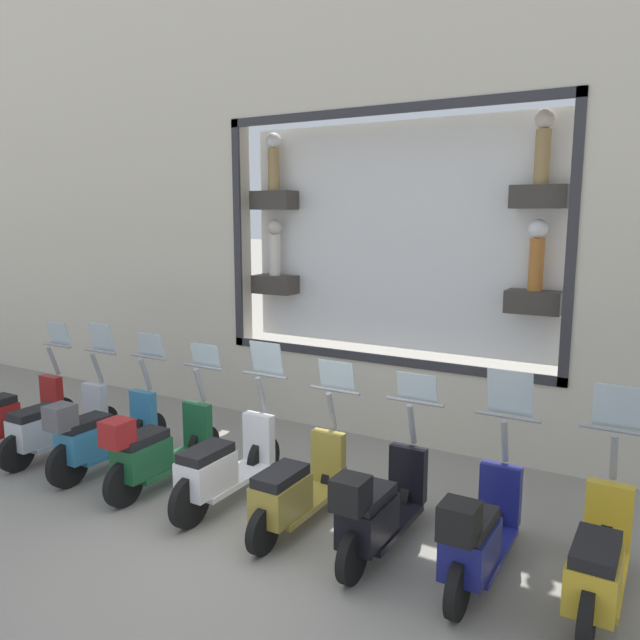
{
  "coord_description": "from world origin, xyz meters",
  "views": [
    {
      "loc": [
        -4.22,
        -3.51,
        3.1
      ],
      "look_at": [
        2.15,
        0.21,
        1.85
      ],
      "focal_mm": 35.0,
      "sensor_mm": 36.0,
      "label": 1
    }
  ],
  "objects_px": {
    "scooter_olive_3": "(296,488)",
    "scooter_silver_7": "(55,425)",
    "scooter_green_5": "(156,450)",
    "scooter_black_2": "(378,508)",
    "scooter_navy_1": "(478,533)",
    "scooter_yellow_0": "(598,562)",
    "scooter_red_8": "(11,414)",
    "scooter_teal_6": "(101,434)",
    "scooter_white_4": "(224,466)"
  },
  "relations": [
    {
      "from": "scooter_navy_1",
      "to": "scooter_white_4",
      "type": "xyz_separation_m",
      "value": [
        0.07,
        2.77,
        -0.02
      ]
    },
    {
      "from": "scooter_navy_1",
      "to": "scooter_white_4",
      "type": "relative_size",
      "value": 0.99
    },
    {
      "from": "scooter_navy_1",
      "to": "scooter_olive_3",
      "type": "distance_m",
      "value": 1.85
    },
    {
      "from": "scooter_navy_1",
      "to": "scooter_white_4",
      "type": "distance_m",
      "value": 2.77
    },
    {
      "from": "scooter_olive_3",
      "to": "scooter_teal_6",
      "type": "bearing_deg",
      "value": 91.06
    },
    {
      "from": "scooter_green_5",
      "to": "scooter_red_8",
      "type": "distance_m",
      "value": 2.77
    },
    {
      "from": "scooter_green_5",
      "to": "scooter_yellow_0",
      "type": "bearing_deg",
      "value": -89.17
    },
    {
      "from": "scooter_navy_1",
      "to": "scooter_teal_6",
      "type": "relative_size",
      "value": 0.99
    },
    {
      "from": "scooter_yellow_0",
      "to": "scooter_green_5",
      "type": "bearing_deg",
      "value": 90.83
    },
    {
      "from": "scooter_yellow_0",
      "to": "scooter_teal_6",
      "type": "distance_m",
      "value": 5.53
    },
    {
      "from": "scooter_navy_1",
      "to": "scooter_green_5",
      "type": "xyz_separation_m",
      "value": [
        0.0,
        3.69,
        0.0
      ]
    },
    {
      "from": "scooter_teal_6",
      "to": "scooter_red_8",
      "type": "distance_m",
      "value": 1.85
    },
    {
      "from": "scooter_olive_3",
      "to": "scooter_white_4",
      "type": "xyz_separation_m",
      "value": [
        0.01,
        0.92,
        0.03
      ]
    },
    {
      "from": "scooter_navy_1",
      "to": "scooter_teal_6",
      "type": "bearing_deg",
      "value": 89.92
    },
    {
      "from": "scooter_teal_6",
      "to": "scooter_black_2",
      "type": "bearing_deg",
      "value": -90.17
    },
    {
      "from": "scooter_black_2",
      "to": "scooter_silver_7",
      "type": "distance_m",
      "value": 4.61
    },
    {
      "from": "scooter_olive_3",
      "to": "scooter_silver_7",
      "type": "distance_m",
      "value": 3.69
    },
    {
      "from": "scooter_black_2",
      "to": "scooter_red_8",
      "type": "relative_size",
      "value": 1.0
    },
    {
      "from": "scooter_teal_6",
      "to": "scooter_white_4",
      "type": "bearing_deg",
      "value": -88.09
    },
    {
      "from": "scooter_green_5",
      "to": "scooter_silver_7",
      "type": "height_order",
      "value": "scooter_silver_7"
    },
    {
      "from": "scooter_yellow_0",
      "to": "scooter_olive_3",
      "type": "relative_size",
      "value": 1.01
    },
    {
      "from": "scooter_black_2",
      "to": "scooter_green_5",
      "type": "relative_size",
      "value": 1.0
    },
    {
      "from": "scooter_navy_1",
      "to": "scooter_red_8",
      "type": "relative_size",
      "value": 1.0
    },
    {
      "from": "scooter_black_2",
      "to": "scooter_silver_7",
      "type": "xyz_separation_m",
      "value": [
        0.07,
        4.61,
        -0.04
      ]
    },
    {
      "from": "scooter_yellow_0",
      "to": "scooter_white_4",
      "type": "distance_m",
      "value": 3.69
    },
    {
      "from": "scooter_silver_7",
      "to": "scooter_yellow_0",
      "type": "bearing_deg",
      "value": -89.94
    },
    {
      "from": "scooter_black_2",
      "to": "scooter_teal_6",
      "type": "relative_size",
      "value": 0.99
    },
    {
      "from": "scooter_olive_3",
      "to": "scooter_silver_7",
      "type": "xyz_separation_m",
      "value": [
        0.0,
        3.69,
        0.01
      ]
    },
    {
      "from": "scooter_green_5",
      "to": "scooter_silver_7",
      "type": "xyz_separation_m",
      "value": [
        0.06,
        1.84,
        -0.05
      ]
    },
    {
      "from": "scooter_green_5",
      "to": "scooter_red_8",
      "type": "relative_size",
      "value": 1.01
    },
    {
      "from": "scooter_navy_1",
      "to": "scooter_black_2",
      "type": "xyz_separation_m",
      "value": [
        -0.0,
        0.92,
        -0.01
      ]
    },
    {
      "from": "scooter_yellow_0",
      "to": "scooter_olive_3",
      "type": "height_order",
      "value": "scooter_yellow_0"
    },
    {
      "from": "scooter_navy_1",
      "to": "scooter_yellow_0",
      "type": "bearing_deg",
      "value": -85.78
    },
    {
      "from": "scooter_green_5",
      "to": "scooter_black_2",
      "type": "bearing_deg",
      "value": -90.11
    },
    {
      "from": "scooter_navy_1",
      "to": "scooter_silver_7",
      "type": "distance_m",
      "value": 5.53
    },
    {
      "from": "scooter_black_2",
      "to": "scooter_red_8",
      "type": "height_order",
      "value": "scooter_red_8"
    },
    {
      "from": "scooter_olive_3",
      "to": "scooter_green_5",
      "type": "relative_size",
      "value": 0.99
    },
    {
      "from": "scooter_navy_1",
      "to": "scooter_silver_7",
      "type": "height_order",
      "value": "scooter_navy_1"
    },
    {
      "from": "scooter_teal_6",
      "to": "scooter_yellow_0",
      "type": "bearing_deg",
      "value": -89.36
    },
    {
      "from": "scooter_teal_6",
      "to": "scooter_silver_7",
      "type": "bearing_deg",
      "value": 86.57
    },
    {
      "from": "scooter_black_2",
      "to": "scooter_green_5",
      "type": "height_order",
      "value": "scooter_green_5"
    },
    {
      "from": "scooter_black_2",
      "to": "scooter_red_8",
      "type": "distance_m",
      "value": 5.53
    },
    {
      "from": "scooter_navy_1",
      "to": "scooter_teal_6",
      "type": "distance_m",
      "value": 4.61
    },
    {
      "from": "scooter_yellow_0",
      "to": "scooter_silver_7",
      "type": "relative_size",
      "value": 1.01
    },
    {
      "from": "scooter_olive_3",
      "to": "scooter_red_8",
      "type": "distance_m",
      "value": 4.61
    },
    {
      "from": "scooter_black_2",
      "to": "scooter_white_4",
      "type": "bearing_deg",
      "value": 87.75
    },
    {
      "from": "scooter_green_5",
      "to": "scooter_teal_6",
      "type": "xyz_separation_m",
      "value": [
        0.01,
        0.92,
        0.01
      ]
    },
    {
      "from": "scooter_red_8",
      "to": "scooter_olive_3",
      "type": "bearing_deg",
      "value": -90.01
    },
    {
      "from": "scooter_navy_1",
      "to": "scooter_black_2",
      "type": "height_order",
      "value": "scooter_navy_1"
    },
    {
      "from": "scooter_yellow_0",
      "to": "scooter_red_8",
      "type": "bearing_deg",
      "value": 90.07
    }
  ]
}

